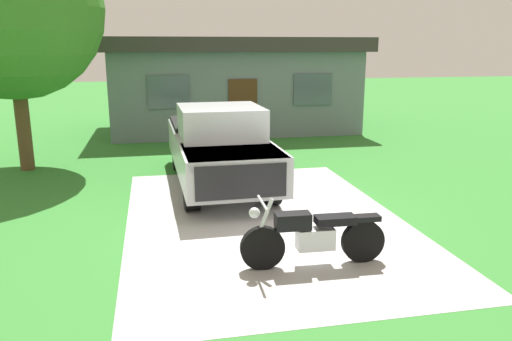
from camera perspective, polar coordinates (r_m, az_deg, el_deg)
name	(u,v)px	position (r m, az deg, el deg)	size (l,w,h in m)	color
ground_plane	(265,220)	(9.61, 0.98, -5.58)	(80.00, 80.00, 0.00)	#337C30
driveway_pad	(265,220)	(9.61, 0.98, -5.57)	(5.12, 7.62, 0.01)	#B0B0B0
motorcycle	(313,236)	(7.58, 6.43, -7.33)	(2.21, 0.70, 1.09)	black
pickup_truck	(218,145)	(11.89, -4.31, 2.95)	(2.10, 5.66, 1.90)	black
shade_tree	(10,8)	(14.46, -26.06, 16.21)	(4.56, 4.56, 6.41)	brown
neighbor_house	(231,83)	(20.05, -2.80, 9.86)	(9.60, 5.60, 3.50)	slate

